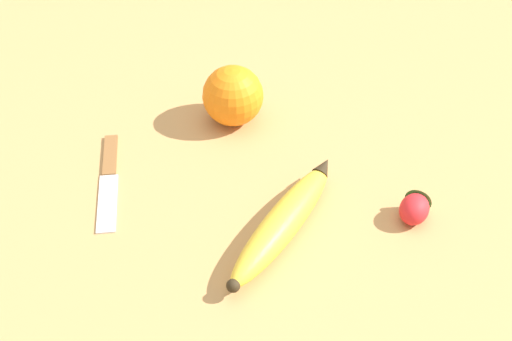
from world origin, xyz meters
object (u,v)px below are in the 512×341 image
banana (283,222)px  strawberry (415,207)px  paring_knife (109,177)px  orange (233,96)px

banana → strawberry: size_ratio=3.90×
strawberry → paring_knife: 0.37m
paring_knife → banana: bearing=150.4°
banana → strawberry: 0.15m
strawberry → paring_knife: strawberry is taller
strawberry → paring_knife: bearing=105.5°
strawberry → paring_knife: size_ratio=0.35×
banana → orange: (0.08, 0.20, 0.02)m
orange → strawberry: (0.05, -0.27, -0.02)m
banana → orange: 0.22m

